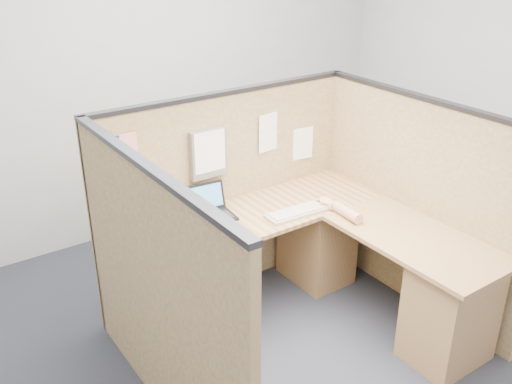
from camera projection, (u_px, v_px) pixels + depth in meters
floor at (311, 352)px, 3.73m from camera, size 5.00×5.00×0.00m
wall_back at (147, 74)px, 4.82m from camera, size 5.00×0.00×5.00m
cubicle_partitions at (274, 223)px, 3.73m from camera, size 2.06×1.83×1.53m
l_desk at (308, 273)px, 3.88m from camera, size 1.95×1.75×0.73m
laptop at (209, 209)px, 3.89m from camera, size 0.30×0.30×0.21m
keyboard at (298, 212)px, 3.93m from camera, size 0.47×0.18×0.03m
mouse at (325, 204)px, 4.02m from camera, size 0.12×0.10×0.05m
hand_forearm at (340, 209)px, 3.92m from camera, size 0.11×0.39×0.08m
blue_poster at (107, 159)px, 3.48m from camera, size 0.20×0.02×0.27m
american_flag at (119, 146)px, 3.48m from camera, size 0.19×0.01×0.33m
file_holder at (208, 153)px, 3.86m from camera, size 0.27×0.05×0.34m
paper_left at (270, 132)px, 4.15m from camera, size 0.22×0.03×0.28m
paper_right at (302, 144)px, 4.37m from camera, size 0.20×0.02×0.25m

